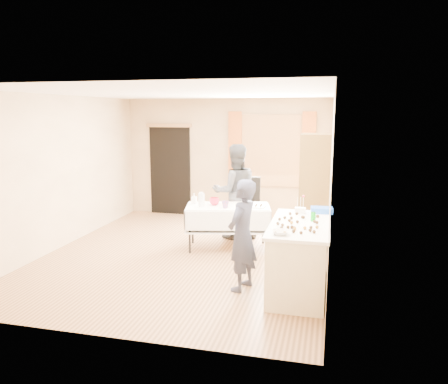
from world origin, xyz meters
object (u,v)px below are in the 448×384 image
(chair, at_px, (246,217))
(woman, at_px, (235,192))
(party_table, at_px, (228,223))
(cabinet, at_px, (314,191))
(counter, at_px, (299,257))
(girl, at_px, (242,235))

(chair, height_order, woman, woman)
(party_table, bearing_deg, woman, 78.78)
(chair, bearing_deg, cabinet, -10.81)
(chair, bearing_deg, counter, -54.19)
(counter, bearing_deg, cabinet, 87.19)
(party_table, relative_size, chair, 1.43)
(party_table, distance_m, chair, 1.03)
(party_table, distance_m, woman, 0.79)
(girl, bearing_deg, cabinet, 175.08)
(cabinet, height_order, party_table, cabinet)
(counter, distance_m, party_table, 2.02)
(girl, bearing_deg, party_table, -144.68)
(cabinet, height_order, woman, cabinet)
(cabinet, height_order, chair, cabinet)
(cabinet, xyz_separation_m, girl, (-0.83, -2.17, -0.24))
(chair, relative_size, girl, 0.74)
(counter, distance_m, chair, 2.81)
(woman, bearing_deg, counter, 94.94)
(cabinet, relative_size, party_table, 1.26)
(girl, height_order, woman, woman)
(chair, distance_m, girl, 2.75)
(counter, height_order, girl, girl)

